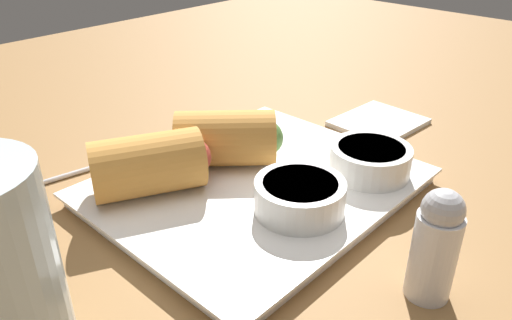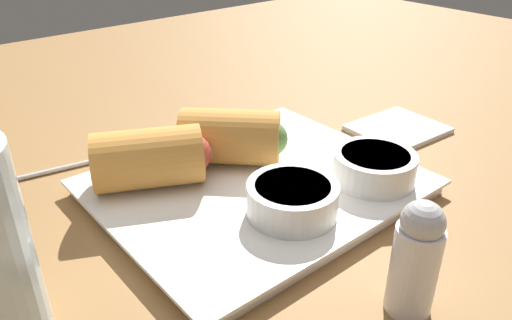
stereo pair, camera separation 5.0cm
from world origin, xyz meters
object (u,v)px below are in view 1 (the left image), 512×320
Objects in this scene: salt_shaker at (436,245)px; dipping_bowl_near at (300,195)px; dipping_bowl_far at (370,159)px; serving_plate at (256,187)px; napkin at (379,122)px; spoon at (126,155)px.

dipping_bowl_near is at bearing -91.27° from salt_shaker.
salt_shaker reaches higher than dipping_bowl_far.
dipping_bowl_far is (-8.54, 7.00, 2.27)cm from serving_plate.
napkin is 1.24× the size of salt_shaker.
salt_shaker is at bearing 95.17° from spoon.
salt_shaker is (-3.00, 33.18, 3.77)cm from spoon.
dipping_bowl_near is 24.46cm from napkin.
spoon is 2.38× the size of salt_shaker.
spoon is 1.92× the size of napkin.
spoon is at bearing -84.83° from salt_shaker.
spoon is (12.99, -22.04, -2.46)cm from dipping_bowl_far.
dipping_bowl_near is (1.18, 6.16, 2.27)cm from serving_plate.
serving_plate is 18.55cm from salt_shaker.
spoon is at bearing -73.52° from serving_plate.
serving_plate is at bearing -0.03° from napkin.
dipping_bowl_near is at bearing 98.76° from spoon.
napkin is (-13.79, -6.98, -2.73)cm from dipping_bowl_far.
napkin is (-22.33, 0.01, -0.46)cm from serving_plate.
spoon is 30.72cm from napkin.
napkin is at bearing 150.66° from spoon.
dipping_bowl_far is 15.02cm from salt_shaker.
serving_plate is 3.29× the size of salt_shaker.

